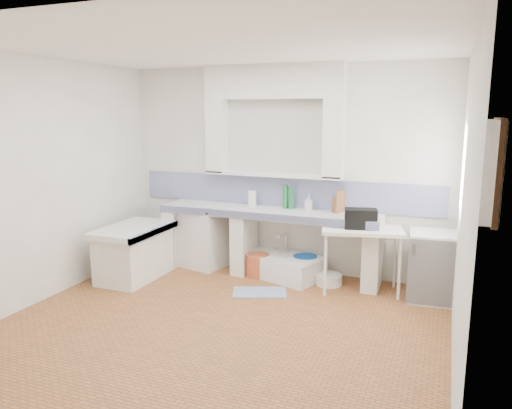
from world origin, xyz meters
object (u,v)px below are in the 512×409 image
at_px(side_table, 361,260).
at_px(sink, 280,266).
at_px(fridge, 432,266).
at_px(stove, 205,238).

bearing_deg(side_table, sink, 157.37).
bearing_deg(side_table, fridge, -9.99).
xyz_separation_m(stove, fridge, (3.08, -0.18, -0.00)).
bearing_deg(side_table, stove, 161.80).
bearing_deg(fridge, side_table, 178.14).
distance_m(stove, sink, 1.19).
relative_size(sink, fridge, 1.38).
relative_size(stove, side_table, 0.86).
xyz_separation_m(stove, side_table, (2.26, -0.22, -0.01)).
relative_size(stove, sink, 0.73).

